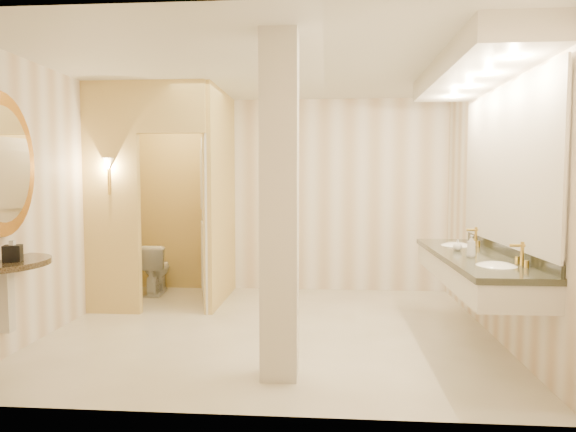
{
  "coord_description": "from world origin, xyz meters",
  "views": [
    {
      "loc": [
        0.58,
        -5.29,
        1.57
      ],
      "look_at": [
        0.16,
        0.2,
        1.18
      ],
      "focal_mm": 32.0,
      "sensor_mm": 36.0,
      "label": 1
    }
  ],
  "objects": [
    {
      "name": "soap_bottle_b",
      "position": [
        1.86,
        -0.17,
        0.93
      ],
      "size": [
        0.1,
        0.1,
        0.11
      ],
      "primitive_type": "imported",
      "rotation": [
        0.0,
        0.0,
        -0.23
      ],
      "color": "silver",
      "rests_on": "vanity"
    },
    {
      "name": "wall_right",
      "position": [
        2.25,
        0.0,
        1.35
      ],
      "size": [
        0.02,
        4.0,
        2.7
      ],
      "primitive_type": "cube",
      "color": "white",
      "rests_on": "floor"
    },
    {
      "name": "tissue_box",
      "position": [
        -2.09,
        -1.15,
        0.94
      ],
      "size": [
        0.18,
        0.18,
        0.14
      ],
      "primitive_type": "cube",
      "rotation": [
        0.0,
        0.0,
        0.35
      ],
      "color": "black",
      "rests_on": "console_shelf"
    },
    {
      "name": "console_shelf",
      "position": [
        -2.21,
        -1.11,
        1.34
      ],
      "size": [
        0.96,
        0.96,
        1.93
      ],
      "color": "black",
      "rests_on": "floor"
    },
    {
      "name": "soap_bottle_c",
      "position": [
        1.87,
        -0.61,
        0.98
      ],
      "size": [
        0.09,
        0.09,
        0.2
      ],
      "primitive_type": "imported",
      "rotation": [
        0.0,
        0.0,
        0.1
      ],
      "color": "#C6B28C",
      "rests_on": "vanity"
    },
    {
      "name": "wall_left",
      "position": [
        -2.25,
        0.0,
        1.35
      ],
      "size": [
        0.02,
        4.0,
        2.7
      ],
      "primitive_type": "cube",
      "color": "white",
      "rests_on": "floor"
    },
    {
      "name": "toilet_closet",
      "position": [
        -1.12,
        0.97,
        1.39
      ],
      "size": [
        1.5,
        1.55,
        2.7
      ],
      "color": "#F0D27E",
      "rests_on": "floor"
    },
    {
      "name": "toilet",
      "position": [
        -1.8,
        1.57,
        0.34
      ],
      "size": [
        0.44,
        0.71,
        0.69
      ],
      "primitive_type": "imported",
      "rotation": [
        0.0,
        0.0,
        3.23
      ],
      "color": "white",
      "rests_on": "floor"
    },
    {
      "name": "wall_back",
      "position": [
        0.0,
        2.0,
        1.35
      ],
      "size": [
        4.5,
        0.02,
        2.7
      ],
      "primitive_type": "cube",
      "color": "white",
      "rests_on": "floor"
    },
    {
      "name": "vanity",
      "position": [
        1.98,
        -0.4,
        1.63
      ],
      "size": [
        0.75,
        2.6,
        2.09
      ],
      "color": "beige",
      "rests_on": "floor"
    },
    {
      "name": "ceiling",
      "position": [
        0.0,
        0.0,
        2.7
      ],
      "size": [
        4.5,
        4.5,
        0.0
      ],
      "primitive_type": "plane",
      "rotation": [
        3.14,
        0.0,
        0.0
      ],
      "color": "silver",
      "rests_on": "wall_back"
    },
    {
      "name": "wall_sconce",
      "position": [
        -1.93,
        0.43,
        1.73
      ],
      "size": [
        0.14,
        0.14,
        0.42
      ],
      "color": "gold",
      "rests_on": "toilet_closet"
    },
    {
      "name": "floor",
      "position": [
        0.0,
        0.0,
        0.0
      ],
      "size": [
        4.5,
        4.5,
        0.0
      ],
      "primitive_type": "plane",
      "color": "silver",
      "rests_on": "ground"
    },
    {
      "name": "soap_bottle_a",
      "position": [
        1.91,
        -0.45,
        0.95
      ],
      "size": [
        0.09,
        0.09,
        0.15
      ],
      "primitive_type": "imported",
      "rotation": [
        0.0,
        0.0,
        -0.42
      ],
      "color": "beige",
      "rests_on": "vanity"
    },
    {
      "name": "pillar",
      "position": [
        0.21,
        -1.31,
        1.35
      ],
      "size": [
        0.29,
        0.29,
        2.7
      ],
      "primitive_type": "cube",
      "color": "beige",
      "rests_on": "floor"
    },
    {
      "name": "wall_front",
      "position": [
        0.0,
        -2.0,
        1.35
      ],
      "size": [
        4.5,
        0.02,
        2.7
      ],
      "primitive_type": "cube",
      "color": "white",
      "rests_on": "floor"
    }
  ]
}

